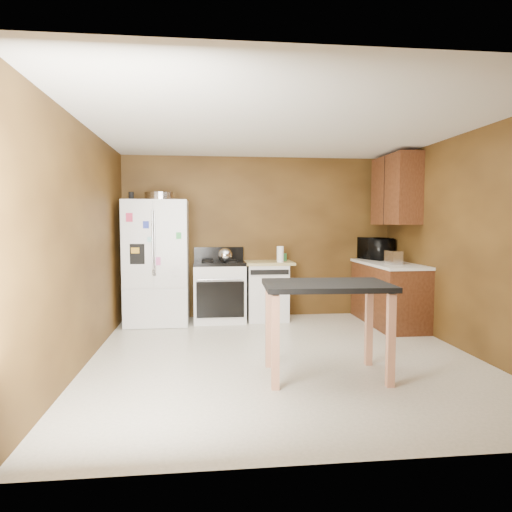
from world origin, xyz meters
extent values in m
plane|color=silver|center=(0.00, 0.00, 0.00)|extent=(4.50, 4.50, 0.00)
plane|color=white|center=(0.00, 0.00, 2.50)|extent=(4.50, 4.50, 0.00)
plane|color=brown|center=(0.00, 2.25, 1.25)|extent=(4.20, 0.00, 4.20)
plane|color=brown|center=(0.00, -2.25, 1.25)|extent=(4.20, 0.00, 4.20)
plane|color=brown|center=(-2.10, 0.00, 1.25)|extent=(0.00, 4.50, 4.50)
plane|color=brown|center=(2.10, 0.00, 1.25)|extent=(0.00, 4.50, 4.50)
cylinder|color=silver|center=(-1.49, 1.88, 1.86)|extent=(0.45, 0.45, 0.11)
cylinder|color=black|center=(-1.88, 1.74, 1.86)|extent=(0.07, 0.07, 0.11)
sphere|color=silver|center=(-0.56, 1.77, 1.00)|extent=(0.21, 0.21, 0.21)
cylinder|color=white|center=(0.26, 1.80, 1.01)|extent=(0.13, 0.13, 0.24)
cylinder|color=#3A9954|center=(0.35, 2.03, 0.95)|extent=(0.13, 0.13, 0.11)
cube|color=silver|center=(1.77, 1.21, 0.99)|extent=(0.18, 0.27, 0.19)
imported|color=black|center=(1.83, 2.03, 1.05)|extent=(0.54, 0.65, 0.31)
cube|color=white|center=(-1.55, 1.88, 0.90)|extent=(0.90, 0.75, 1.80)
cube|color=white|center=(-1.78, 1.49, 1.18)|extent=(0.43, 0.02, 1.20)
cube|color=white|center=(-1.32, 1.49, 1.18)|extent=(0.43, 0.02, 1.20)
cube|color=white|center=(-1.55, 1.49, 0.28)|extent=(0.88, 0.02, 0.54)
cube|color=black|center=(-1.78, 1.48, 1.05)|extent=(0.20, 0.01, 0.28)
cylinder|color=silver|center=(-1.56, 1.46, 1.20)|extent=(0.02, 0.02, 0.90)
cylinder|color=silver|center=(-1.54, 1.46, 1.20)|extent=(0.02, 0.02, 0.90)
cube|color=#DD345C|center=(-1.87, 1.46, 1.55)|extent=(0.09, 0.00, 0.12)
cube|color=#2C3DBC|center=(-1.65, 1.46, 1.45)|extent=(0.08, 0.00, 0.10)
cube|color=#45C360|center=(-1.21, 1.46, 1.30)|extent=(0.07, 0.00, 0.09)
cube|color=gold|center=(-1.80, 1.46, 1.10)|extent=(0.11, 0.00, 0.08)
cube|color=pink|center=(-1.50, 1.46, 0.95)|extent=(0.08, 0.00, 0.11)
cube|color=white|center=(-1.25, 1.46, 0.80)|extent=(0.09, 0.00, 0.10)
cube|color=#9FEBEF|center=(-1.60, 1.46, 1.25)|extent=(0.07, 0.00, 0.07)
cube|color=white|center=(-0.64, 1.93, 0.42)|extent=(0.76, 0.65, 0.85)
cube|color=black|center=(-0.64, 1.93, 0.88)|extent=(0.76, 0.65, 0.05)
cube|color=black|center=(-0.64, 2.21, 1.00)|extent=(0.76, 0.06, 0.20)
cube|color=black|center=(-0.64, 1.59, 0.38)|extent=(0.68, 0.02, 0.52)
cylinder|color=silver|center=(-0.64, 1.58, 0.67)|extent=(0.62, 0.02, 0.02)
cylinder|color=black|center=(-0.82, 2.08, 0.91)|extent=(0.17, 0.17, 0.02)
cylinder|color=black|center=(-0.46, 2.08, 0.91)|extent=(0.17, 0.17, 0.02)
cylinder|color=black|center=(-0.82, 1.77, 0.91)|extent=(0.17, 0.17, 0.02)
cylinder|color=black|center=(-0.46, 1.77, 0.91)|extent=(0.17, 0.17, 0.02)
cube|color=white|center=(0.08, 1.95, 0.42)|extent=(0.60, 0.60, 0.85)
cube|color=black|center=(0.08, 1.64, 0.76)|extent=(0.56, 0.02, 0.07)
cube|color=tan|center=(0.08, 1.95, 0.87)|extent=(0.78, 0.62, 0.04)
cube|color=brown|center=(1.80, 1.45, 0.43)|extent=(0.60, 1.55, 0.86)
cube|color=white|center=(1.80, 1.45, 0.88)|extent=(0.63, 1.58, 0.04)
cube|color=brown|center=(1.93, 1.55, 1.95)|extent=(0.35, 1.05, 1.00)
cube|color=black|center=(1.75, 1.55, 1.95)|extent=(0.01, 0.01, 1.00)
cube|color=black|center=(0.29, -0.68, 0.88)|extent=(1.22, 0.85, 0.05)
cube|color=tan|center=(-0.21, -0.33, 0.42)|extent=(0.07, 0.07, 0.85)
cube|color=tan|center=(0.83, -0.39, 0.42)|extent=(0.07, 0.07, 0.85)
cube|color=tan|center=(-0.24, -0.97, 0.42)|extent=(0.07, 0.07, 0.85)
cube|color=tan|center=(0.80, -1.02, 0.42)|extent=(0.07, 0.07, 0.85)
camera|label=1|loc=(-0.85, -4.88, 1.48)|focal=32.00mm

